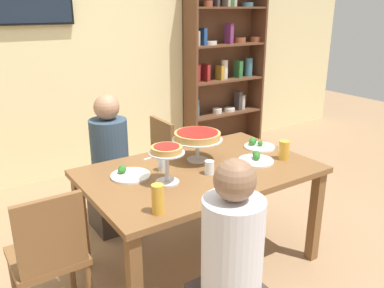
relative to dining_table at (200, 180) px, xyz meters
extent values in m
plane|color=#9E7A56|center=(0.00, 0.00, -0.65)|extent=(12.00, 12.00, 0.00)
cube|color=beige|center=(0.00, 2.20, 0.75)|extent=(8.00, 0.12, 2.80)
cube|color=brown|center=(0.00, 0.00, 0.07)|extent=(1.56, 0.98, 0.04)
cube|color=brown|center=(0.72, -0.43, -0.30)|extent=(0.07, 0.07, 0.70)
cube|color=brown|center=(-0.72, 0.43, -0.30)|extent=(0.07, 0.07, 0.70)
cube|color=brown|center=(0.72, 0.43, -0.30)|extent=(0.07, 0.07, 0.70)
cube|color=brown|center=(1.23, 1.98, 0.45)|extent=(0.03, 0.30, 2.20)
cube|color=brown|center=(2.30, 1.98, 0.45)|extent=(0.03, 0.30, 2.20)
cube|color=brown|center=(1.76, 2.12, 0.45)|extent=(1.10, 0.02, 2.20)
cube|color=brown|center=(1.76, 1.98, -0.64)|extent=(1.04, 0.28, 0.02)
cube|color=brown|center=(1.76, 1.98, -0.20)|extent=(1.04, 0.28, 0.02)
cube|color=brown|center=(1.76, 1.98, 0.24)|extent=(1.04, 0.28, 0.02)
cube|color=brown|center=(1.76, 1.98, 0.68)|extent=(1.04, 0.28, 0.02)
cube|color=brown|center=(1.76, 1.98, 1.12)|extent=(1.04, 0.28, 0.02)
cylinder|color=#3D7084|center=(1.31, 1.98, -0.08)|extent=(0.09, 0.09, 0.23)
cylinder|color=silver|center=(1.65, 1.98, -0.16)|extent=(0.12, 0.12, 0.06)
cylinder|color=silver|center=(1.85, 1.98, -0.17)|extent=(0.15, 0.15, 0.04)
cube|color=#3D3838|center=(2.00, 1.98, -0.06)|extent=(0.05, 0.11, 0.25)
cylinder|color=beige|center=(2.07, 1.98, -0.09)|extent=(0.08, 0.08, 0.19)
cube|color=maroon|center=(1.30, 1.98, 0.36)|extent=(0.07, 0.13, 0.22)
cube|color=maroon|center=(1.46, 1.98, 0.36)|extent=(0.04, 0.13, 0.21)
cube|color=#B7932D|center=(1.68, 1.98, 0.34)|extent=(0.05, 0.13, 0.17)
cylinder|color=silver|center=(1.75, 1.98, 0.37)|extent=(0.09, 0.09, 0.24)
cube|color=#2D6B38|center=(1.98, 1.98, 0.36)|extent=(0.06, 0.13, 0.22)
cylinder|color=#3D7084|center=(2.15, 1.98, 0.37)|extent=(0.11, 0.11, 0.24)
cube|color=#B2A88E|center=(1.29, 1.98, 0.78)|extent=(0.06, 0.13, 0.17)
cube|color=navy|center=(1.41, 1.98, 0.79)|extent=(0.05, 0.13, 0.20)
cylinder|color=silver|center=(1.52, 1.98, 0.71)|extent=(0.17, 0.17, 0.04)
cube|color=#7A3370|center=(1.81, 1.98, 0.81)|extent=(0.05, 0.13, 0.24)
cylinder|color=brown|center=(1.98, 1.98, 0.72)|extent=(0.16, 0.16, 0.07)
cylinder|color=brown|center=(2.25, 1.98, 0.73)|extent=(0.15, 0.15, 0.07)
cylinder|color=brown|center=(1.48, 1.98, 1.17)|extent=(0.12, 0.12, 0.07)
cube|color=#2D6B38|center=(1.80, 1.98, 1.21)|extent=(0.05, 0.13, 0.16)
cylinder|color=#3D7084|center=(2.09, 1.98, 1.16)|extent=(0.15, 0.15, 0.05)
cube|color=black|center=(-0.47, 2.11, 1.17)|extent=(0.74, 0.05, 0.42)
cube|color=#192333|center=(-0.47, 2.08, 1.17)|extent=(0.70, 0.01, 0.38)
cylinder|color=silver|center=(-0.37, -0.81, 0.05)|extent=(0.30, 0.30, 0.50)
sphere|color=#846047|center=(-0.37, -0.81, 0.40)|extent=(0.20, 0.20, 0.20)
cube|color=#382D28|center=(-0.32, 0.81, -0.43)|extent=(0.34, 0.34, 0.45)
cylinder|color=#33475B|center=(-0.32, 0.81, 0.05)|extent=(0.30, 0.30, 0.50)
sphere|color=#A87A5B|center=(-0.32, 0.81, 0.40)|extent=(0.20, 0.20, 0.20)
cube|color=brown|center=(-1.05, 0.03, -0.22)|extent=(0.40, 0.40, 0.04)
cube|color=brown|center=(-1.05, -0.15, 0.01)|extent=(0.36, 0.04, 0.42)
cylinder|color=brown|center=(-1.23, 0.20, -0.45)|extent=(0.04, 0.04, 0.41)
cylinder|color=brown|center=(-0.88, 0.20, -0.45)|extent=(0.04, 0.04, 0.41)
cube|color=brown|center=(0.34, 0.82, -0.22)|extent=(0.40, 0.40, 0.04)
cube|color=brown|center=(0.16, 0.82, 0.01)|extent=(0.04, 0.36, 0.42)
cylinder|color=brown|center=(0.52, 0.99, -0.45)|extent=(0.04, 0.04, 0.41)
cylinder|color=brown|center=(0.52, 0.64, -0.45)|extent=(0.04, 0.04, 0.41)
cylinder|color=brown|center=(0.17, 0.99, -0.45)|extent=(0.04, 0.04, 0.41)
cylinder|color=brown|center=(0.17, 0.64, -0.45)|extent=(0.04, 0.04, 0.41)
cylinder|color=silver|center=(0.07, 0.14, 0.09)|extent=(0.15, 0.15, 0.01)
cylinder|color=silver|center=(0.07, 0.14, 0.17)|extent=(0.03, 0.03, 0.14)
cylinder|color=silver|center=(0.07, 0.14, 0.25)|extent=(0.36, 0.36, 0.01)
cylinder|color=tan|center=(0.07, 0.14, 0.28)|extent=(0.33, 0.33, 0.05)
cylinder|color=maroon|center=(0.07, 0.14, 0.30)|extent=(0.29, 0.29, 0.00)
cylinder|color=silver|center=(-0.30, -0.08, 0.09)|extent=(0.15, 0.15, 0.01)
cylinder|color=silver|center=(-0.30, -0.08, 0.19)|extent=(0.03, 0.03, 0.19)
cylinder|color=silver|center=(-0.30, -0.08, 0.29)|extent=(0.22, 0.22, 0.01)
cylinder|color=tan|center=(-0.30, -0.08, 0.31)|extent=(0.19, 0.19, 0.04)
cylinder|color=maroon|center=(-0.30, -0.08, 0.33)|extent=(0.16, 0.16, 0.00)
cylinder|color=white|center=(0.41, -0.11, 0.09)|extent=(0.25, 0.25, 0.01)
sphere|color=#2D7028|center=(0.41, -0.12, 0.13)|extent=(0.05, 0.05, 0.05)
sphere|color=#2D7028|center=(0.43, -0.09, 0.13)|extent=(0.06, 0.06, 0.06)
cylinder|color=white|center=(-0.45, 0.14, 0.09)|extent=(0.26, 0.26, 0.01)
sphere|color=#2D7028|center=(-0.48, 0.20, 0.13)|extent=(0.05, 0.05, 0.05)
sphere|color=#2D7028|center=(-0.50, 0.19, 0.12)|extent=(0.04, 0.04, 0.04)
cylinder|color=white|center=(0.63, 0.09, 0.09)|extent=(0.24, 0.24, 0.01)
sphere|color=#2D7028|center=(0.62, 0.16, 0.13)|extent=(0.05, 0.05, 0.05)
sphere|color=#2D7028|center=(0.60, 0.14, 0.13)|extent=(0.05, 0.05, 0.05)
sphere|color=#2D7028|center=(0.64, 0.09, 0.12)|extent=(0.04, 0.04, 0.04)
sphere|color=#2D7028|center=(0.62, 0.15, 0.13)|extent=(0.06, 0.06, 0.06)
cylinder|color=gold|center=(-0.54, -0.38, 0.17)|extent=(0.07, 0.07, 0.17)
cylinder|color=gold|center=(0.61, -0.18, 0.16)|extent=(0.08, 0.08, 0.14)
cylinder|color=white|center=(-0.01, -0.30, 0.14)|extent=(0.07, 0.07, 0.11)
cylinder|color=white|center=(0.00, -0.11, 0.13)|extent=(0.06, 0.06, 0.09)
cylinder|color=white|center=(-0.23, 0.11, 0.14)|extent=(0.07, 0.07, 0.10)
cube|color=silver|center=(-0.16, 0.38, 0.09)|extent=(0.18, 0.06, 0.00)
cube|color=silver|center=(-0.15, -0.35, 0.09)|extent=(0.18, 0.07, 0.00)
camera|label=1|loc=(-1.45, -2.08, 1.14)|focal=37.53mm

